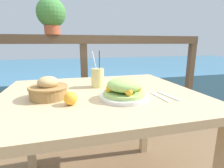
# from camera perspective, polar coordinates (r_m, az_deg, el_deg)

# --- Properties ---
(patio_table) EXTENTS (1.16, 0.99, 0.78)m
(patio_table) POSITION_cam_1_polar(r_m,az_deg,el_deg) (1.09, -3.87, -7.36)
(patio_table) COLOR tan
(patio_table) RESTS_ON ground_plane
(railing_fence) EXTENTS (2.80, 0.08, 1.15)m
(railing_fence) POSITION_cam_1_polar(r_m,az_deg,el_deg) (1.93, -9.15, 6.67)
(railing_fence) COLOR brown
(railing_fence) RESTS_ON ground_plane
(sea_backdrop) EXTENTS (12.00, 4.00, 0.54)m
(sea_backdrop) POSITION_cam_1_polar(r_m,az_deg,el_deg) (4.48, -12.22, 2.62)
(sea_backdrop) COLOR teal
(sea_backdrop) RESTS_ON ground_plane
(salad_plate) EXTENTS (0.26, 0.26, 0.11)m
(salad_plate) POSITION_cam_1_polar(r_m,az_deg,el_deg) (0.93, 4.00, -1.88)
(salad_plate) COLOR silver
(salad_plate) RESTS_ON patio_table
(drink_glass) EXTENTS (0.09, 0.09, 0.24)m
(drink_glass) POSITION_cam_1_polar(r_m,az_deg,el_deg) (1.18, -4.74, 2.08)
(drink_glass) COLOR #DBCC7F
(drink_glass) RESTS_ON patio_table
(bread_basket) EXTENTS (0.21, 0.21, 0.12)m
(bread_basket) POSITION_cam_1_polar(r_m,az_deg,el_deg) (1.00, -20.04, -1.71)
(bread_basket) COLOR olive
(bread_basket) RESTS_ON patio_table
(potted_plant) EXTENTS (0.28, 0.28, 0.35)m
(potted_plant) POSITION_cam_1_polar(r_m,az_deg,el_deg) (1.93, -19.21, 20.71)
(potted_plant) COLOR #A34C2D
(potted_plant) RESTS_ON railing_fence
(fork) EXTENTS (0.02, 0.18, 0.00)m
(fork) POSITION_cam_1_polar(r_m,az_deg,el_deg) (1.00, 15.23, -4.10)
(fork) COLOR silver
(fork) RESTS_ON patio_table
(knife) EXTENTS (0.04, 0.18, 0.00)m
(knife) POSITION_cam_1_polar(r_m,az_deg,el_deg) (1.03, 17.89, -3.76)
(knife) COLOR silver
(knife) RESTS_ON patio_table
(orange_near_basket) EXTENTS (0.07, 0.07, 0.07)m
(orange_near_basket) POSITION_cam_1_polar(r_m,az_deg,el_deg) (0.86, -13.40, -4.56)
(orange_near_basket) COLOR #F9A328
(orange_near_basket) RESTS_ON patio_table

